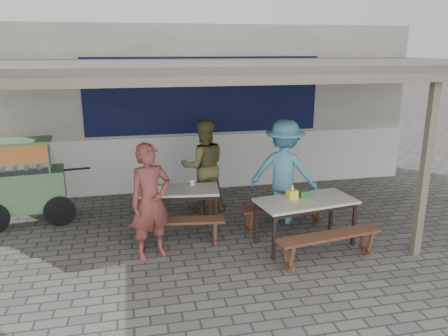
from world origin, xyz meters
TOP-DOWN VIEW (x-y plane):
  - ground at (0.00, 0.00)m, footprint 60.00×60.00m
  - back_wall at (-0.00, 3.58)m, footprint 9.00×1.28m
  - warung_roof at (0.02, 0.90)m, footprint 9.00×4.21m
  - table_left at (-1.06, 0.73)m, footprint 1.44×0.81m
  - bench_left_street at (-1.14, 0.13)m, footprint 1.49×0.45m
  - bench_left_wall at (-0.99, 1.33)m, footprint 1.49×0.45m
  - table_right at (0.83, -0.22)m, footprint 1.62×0.96m
  - bench_right_street at (0.94, -0.89)m, footprint 1.64×0.52m
  - bench_right_wall at (0.73, 0.44)m, footprint 1.64×0.52m
  - vendor_cart at (-3.64, 1.66)m, footprint 1.84×0.89m
  - patron_street_side at (-1.54, -0.14)m, footprint 0.74×0.62m
  - patron_wall_side at (-0.47, 1.59)m, footprint 0.86×0.68m
  - patron_right_table at (0.82, 0.78)m, footprint 1.37×1.18m
  - tissue_box at (0.64, -0.13)m, footprint 0.16×0.16m
  - donation_box at (0.85, -0.10)m, footprint 0.16×0.11m
  - condiment_jar at (-0.79, 0.91)m, footprint 0.09×0.09m
  - condiment_bowl at (-1.37, 0.72)m, footprint 0.23×0.23m

SIDE VIEW (x-z plane):
  - ground at x=0.00m, z-range 0.00..0.00m
  - bench_left_street at x=-1.14m, z-range 0.11..0.56m
  - bench_left_wall at x=-0.99m, z-range 0.11..0.56m
  - bench_right_street at x=0.94m, z-range 0.12..0.57m
  - bench_right_wall at x=0.73m, z-range 0.12..0.57m
  - table_left at x=-1.06m, z-range 0.29..1.04m
  - table_right at x=0.83m, z-range 0.30..1.05m
  - condiment_bowl at x=-1.37m, z-range 0.75..0.79m
  - condiment_jar at x=-0.79m, z-range 0.75..0.85m
  - donation_box at x=0.85m, z-range 0.75..0.85m
  - vendor_cart at x=-3.64m, z-range 0.07..1.57m
  - tissue_box at x=0.64m, z-range 0.75..0.89m
  - patron_street_side at x=-1.54m, z-range 0.00..1.74m
  - patron_wall_side at x=-0.47m, z-range 0.00..1.76m
  - patron_right_table at x=0.82m, z-range 0.00..1.84m
  - back_wall at x=0.00m, z-range -0.03..3.47m
  - warung_roof at x=0.02m, z-range 1.31..4.12m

